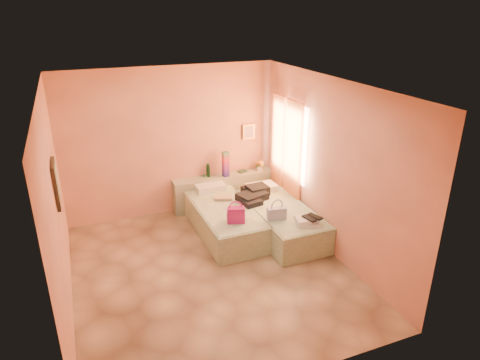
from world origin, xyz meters
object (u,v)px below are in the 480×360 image
Objects in this scene: bed_left at (224,220)px; magenta_handbag at (236,215)px; headboard_ledge at (224,190)px; blue_handbag at (277,213)px; green_book at (242,171)px; towel_stack at (308,221)px; flower_vase at (260,165)px; water_bottle at (208,171)px; bed_right at (280,220)px.

bed_left is 0.71m from magenta_handbag.
blue_handbag reaches higher than headboard_ledge.
green_book is 0.49× the size of towel_stack.
water_bottle is at bearing 175.30° from flower_vase.
bed_left is at bearing 139.82° from blue_handbag.
green_book is (-0.12, 1.48, 0.41)m from bed_right.
flower_vase is at bearing -2.82° from headboard_ledge.
bed_left is at bearing 156.07° from bed_right.
headboard_ledge is 1.02× the size of bed_left.
blue_handbag is (0.28, -1.78, 0.27)m from headboard_ledge.
water_bottle reaches higher than green_book.
magenta_handbag reaches higher than towel_stack.
bed_left is 1.61m from flower_vase.
water_bottle is (0.07, 1.10, 0.53)m from bed_left.
green_book is at bearing 6.09° from headboard_ledge.
bed_right is at bearing -23.93° from bed_left.
water_bottle is 0.74× the size of towel_stack.
water_bottle is at bearing 170.72° from headboard_ledge.
headboard_ledge reaches higher than towel_stack.
headboard_ledge is at bearing 177.18° from flower_vase.
blue_handbag is at bearing 138.40° from towel_stack.
bed_left is 5.71× the size of towel_stack.
flower_vase is 0.93× the size of magenta_handbag.
bed_right is at bearing -60.72° from water_bottle.
flower_vase is at bearing 79.69° from bed_right.
bed_right is 6.45× the size of blue_handbag.
bed_right is at bearing -99.63° from flower_vase.
flower_vase reaches higher than magenta_handbag.
green_book is 0.56× the size of blue_handbag.
bed_right is at bearing 101.48° from towel_stack.
flower_vase reaches higher than blue_handbag.
headboard_ledge is at bearing 69.66° from bed_left.
water_bottle is 1.70m from magenta_handbag.
flower_vase is 2.11m from towel_stack.
magenta_handbag is (-1.15, -1.61, -0.15)m from flower_vase.
magenta_handbag is (-0.08, -1.69, -0.15)m from water_bottle.
bed_right is 11.57× the size of green_book.
bed_left is at bearing -138.32° from flower_vase.
green_book is (0.41, 0.04, 0.34)m from headboard_ledge.
headboard_ledge is 2.24m from towel_stack.
bed_left is 7.58× the size of flower_vase.
water_bottle is 0.73m from green_book.
towel_stack is at bearing -65.92° from water_bottle.
towel_stack reaches higher than bed_right.
bed_right is (0.90, -0.39, 0.00)m from bed_left.
blue_handbag is (0.58, -1.84, -0.18)m from water_bottle.
green_book is 1.83m from blue_handbag.
blue_handbag is at bearing -105.56° from flower_vase.
towel_stack is at bearing -33.31° from blue_handbag.
towel_stack is (0.67, -2.13, 0.23)m from headboard_ledge.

